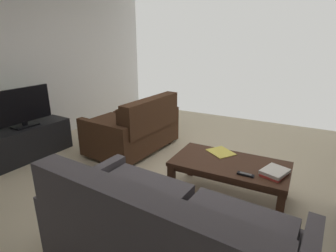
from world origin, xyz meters
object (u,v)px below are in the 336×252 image
Objects in this scene: coffee_table at (229,168)px; loose_magazine at (221,152)px; tv_remote at (246,175)px; sofa_main at (166,240)px; loveseat_near at (135,128)px; tv_stand at (28,142)px; book_stack at (275,172)px; flat_tv at (22,107)px.

loose_magazine is at bearing -51.79° from coffee_table.
sofa_main is at bearing 74.37° from tv_remote.
loveseat_near is 1.16× the size of tv_stand.
coffee_table is at bearing -7.74° from book_stack.
coffee_table is 4.32× the size of loose_magazine.
book_stack is 0.67m from loose_magazine.
book_stack is at bearing -175.45° from flat_tv.
tv_stand is (2.84, 0.32, -0.12)m from coffee_table.
tv_stand is at bearing -18.99° from sofa_main.
coffee_table is 3.87× the size of book_stack.
book_stack is (-3.29, -0.26, -0.31)m from flat_tv.
coffee_table is at bearing -106.46° from loose_magazine.
flat_tv reaches higher than tv_stand.
sofa_main is 1.53× the size of tv_stand.
loveseat_near is at bearing -142.68° from flat_tv.
tv_remote reaches higher than coffee_table.
sofa_main is 1.27m from coffee_table.
loveseat_near is at bearing -17.94° from book_stack.
flat_tv is at bearing -161.69° from tv_stand.
loveseat_near is 5.08× the size of loose_magazine.
tv_remote is at bearing -177.80° from flat_tv.
tv_stand is 3.92× the size of book_stack.
book_stack is at bearing -114.07° from sofa_main.
coffee_table is 7.36× the size of tv_remote.
sofa_main is at bearing 161.01° from tv_stand.
sofa_main is 2.23× the size of flat_tv.
loveseat_near is 1.70× the size of flat_tv.
loose_magazine is at bearing 164.53° from loveseat_near.
loose_magazine is (0.16, -0.21, 0.07)m from coffee_table.
loose_magazine is at bearing -48.06° from tv_remote.
tv_stand reaches higher than coffee_table.
tv_remote is (-0.21, 0.21, 0.07)m from coffee_table.
loveseat_near is 1.59m from flat_tv.
flat_tv is at bearing 2.20° from tv_remote.
book_stack is (-2.07, 0.67, 0.08)m from loveseat_near.
book_stack is (-3.29, -0.26, 0.21)m from tv_stand.
flat_tv is 2.69× the size of book_stack.
tv_remote is (-3.05, -0.12, 0.19)m from tv_stand.
loveseat_near reaches higher than book_stack.
flat_tv reaches higher than tv_remote.
flat_tv is (2.84, 0.32, 0.40)m from coffee_table.
flat_tv is 5.11× the size of tv_remote.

